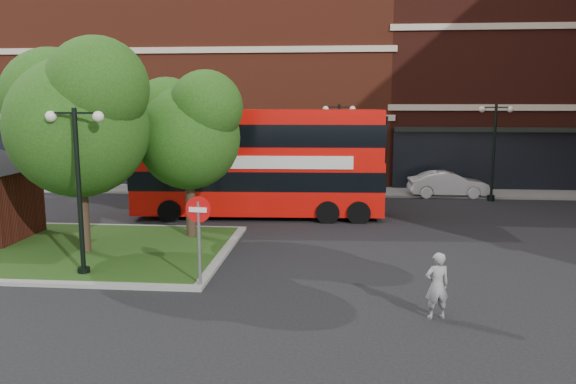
# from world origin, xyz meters

# --- Properties ---
(ground) EXTENTS (120.00, 120.00, 0.00)m
(ground) POSITION_xyz_m (0.00, 0.00, 0.00)
(ground) COLOR black
(ground) RESTS_ON ground
(pavement_far) EXTENTS (44.00, 3.00, 0.12)m
(pavement_far) POSITION_xyz_m (0.00, 16.50, 0.06)
(pavement_far) COLOR slate
(pavement_far) RESTS_ON ground
(terrace_far_left) EXTENTS (26.00, 12.00, 14.00)m
(terrace_far_left) POSITION_xyz_m (-8.00, 24.00, 7.00)
(terrace_far_left) COLOR maroon
(terrace_far_left) RESTS_ON ground
(terrace_far_right) EXTENTS (18.00, 12.00, 16.00)m
(terrace_far_right) POSITION_xyz_m (14.00, 24.00, 8.00)
(terrace_far_right) COLOR #471911
(terrace_far_right) RESTS_ON ground
(traffic_island) EXTENTS (12.60, 7.60, 0.15)m
(traffic_island) POSITION_xyz_m (-8.00, 3.00, 0.07)
(traffic_island) COLOR gray
(traffic_island) RESTS_ON ground
(tree_island_west) EXTENTS (5.40, 4.71, 7.21)m
(tree_island_west) POSITION_xyz_m (-6.60, 2.58, 4.79)
(tree_island_west) COLOR #2D2116
(tree_island_west) RESTS_ON ground
(tree_island_east) EXTENTS (4.46, 3.90, 6.29)m
(tree_island_east) POSITION_xyz_m (-3.58, 5.06, 4.24)
(tree_island_east) COLOR #2D2116
(tree_island_east) RESTS_ON ground
(lamp_island) EXTENTS (1.72, 0.36, 5.00)m
(lamp_island) POSITION_xyz_m (-5.50, 0.20, 2.83)
(lamp_island) COLOR black
(lamp_island) RESTS_ON ground
(lamp_far_left) EXTENTS (1.72, 0.36, 5.00)m
(lamp_far_left) POSITION_xyz_m (2.00, 14.50, 2.83)
(lamp_far_left) COLOR black
(lamp_far_left) RESTS_ON ground
(lamp_far_right) EXTENTS (1.72, 0.36, 5.00)m
(lamp_far_right) POSITION_xyz_m (10.00, 14.50, 2.83)
(lamp_far_right) COLOR black
(lamp_far_right) RESTS_ON ground
(bus) EXTENTS (11.15, 3.06, 4.21)m
(bus) POSITION_xyz_m (-1.57, 9.42, 2.76)
(bus) COLOR red
(bus) RESTS_ON ground
(woman) EXTENTS (0.67, 0.52, 1.64)m
(woman) POSITION_xyz_m (4.40, -2.09, 0.82)
(woman) COLOR gray
(woman) RESTS_ON ground
(car_silver) EXTENTS (4.64, 1.92, 1.57)m
(car_silver) POSITION_xyz_m (0.52, 14.62, 0.79)
(car_silver) COLOR #A8A9AF
(car_silver) RESTS_ON ground
(car_white) EXTENTS (4.28, 1.63, 1.39)m
(car_white) POSITION_xyz_m (7.97, 15.56, 0.70)
(car_white) COLOR silver
(car_white) RESTS_ON ground
(no_entry_sign) EXTENTS (0.72, 0.14, 2.62)m
(no_entry_sign) POSITION_xyz_m (-1.80, -0.50, 1.87)
(no_entry_sign) COLOR slate
(no_entry_sign) RESTS_ON ground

